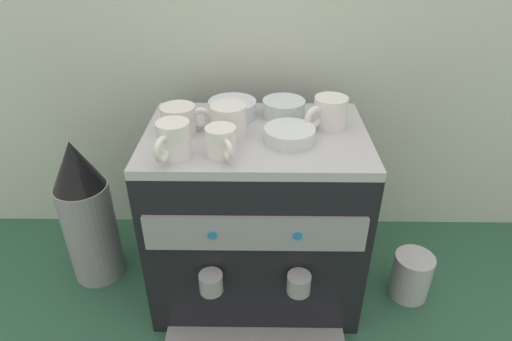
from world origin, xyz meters
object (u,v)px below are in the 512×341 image
(espresso_machine, at_px, (256,217))
(ceramic_cup_3, at_px, (228,120))
(ceramic_cup_4, at_px, (173,140))
(coffee_grinder, at_px, (87,214))
(ceramic_cup_0, at_px, (221,142))
(milk_pitcher, at_px, (411,276))
(ceramic_cup_1, at_px, (329,112))
(ceramic_cup_2, at_px, (180,120))
(ceramic_bowl_0, at_px, (290,135))
(ceramic_bowl_2, at_px, (284,109))
(ceramic_bowl_1, at_px, (232,109))

(espresso_machine, xyz_separation_m, ceramic_cup_3, (-0.07, -0.01, 0.29))
(ceramic_cup_4, distance_m, coffee_grinder, 0.47)
(espresso_machine, relative_size, ceramic_cup_0, 5.47)
(ceramic_cup_0, height_order, coffee_grinder, ceramic_cup_0)
(milk_pitcher, bearing_deg, coffee_grinder, 175.12)
(ceramic_cup_1, relative_size, coffee_grinder, 0.24)
(ceramic_cup_3, xyz_separation_m, milk_pitcher, (0.51, -0.03, -0.47))
(ceramic_cup_2, xyz_separation_m, ceramic_bowl_0, (0.26, -0.04, -0.02))
(ceramic_cup_3, xyz_separation_m, ceramic_bowl_0, (0.14, -0.03, -0.02))
(ceramic_cup_0, distance_m, ceramic_cup_4, 0.10)
(ceramic_cup_3, xyz_separation_m, ceramic_bowl_2, (0.14, 0.11, -0.02))
(ceramic_cup_0, height_order, ceramic_cup_1, ceramic_cup_1)
(ceramic_cup_0, xyz_separation_m, ceramic_bowl_0, (0.15, 0.07, -0.02))
(espresso_machine, bearing_deg, ceramic_bowl_2, 55.54)
(ceramic_cup_4, bearing_deg, ceramic_cup_0, 4.12)
(ceramic_cup_1, relative_size, ceramic_cup_3, 0.88)
(ceramic_bowl_2, xyz_separation_m, milk_pitcher, (0.37, -0.14, -0.45))
(ceramic_cup_2, distance_m, ceramic_bowl_0, 0.26)
(espresso_machine, relative_size, milk_pitcher, 3.88)
(ceramic_cup_0, xyz_separation_m, coffee_grinder, (-0.41, 0.15, -0.31))
(ceramic_cup_2, xyz_separation_m, ceramic_bowl_1, (0.12, 0.10, -0.01))
(espresso_machine, bearing_deg, coffee_grinder, 174.82)
(ceramic_cup_3, bearing_deg, ceramic_cup_0, -94.58)
(ceramic_cup_2, relative_size, ceramic_bowl_1, 0.96)
(coffee_grinder, xyz_separation_m, milk_pitcher, (0.92, -0.08, -0.15))
(ceramic_bowl_0, bearing_deg, ceramic_cup_3, 168.15)
(ceramic_bowl_0, height_order, milk_pitcher, ceramic_bowl_0)
(ceramic_cup_3, relative_size, milk_pitcher, 0.90)
(coffee_grinder, bearing_deg, ceramic_cup_1, -0.18)
(ceramic_bowl_1, distance_m, ceramic_bowl_2, 0.13)
(ceramic_cup_2, height_order, coffee_grinder, ceramic_cup_2)
(ceramic_cup_4, relative_size, coffee_grinder, 0.25)
(coffee_grinder, height_order, milk_pitcher, coffee_grinder)
(ceramic_cup_2, height_order, ceramic_bowl_0, ceramic_cup_2)
(ceramic_cup_3, height_order, ceramic_bowl_1, ceramic_cup_3)
(ceramic_cup_1, height_order, ceramic_bowl_0, ceramic_cup_1)
(ceramic_cup_0, height_order, milk_pitcher, ceramic_cup_0)
(ceramic_cup_1, xyz_separation_m, ceramic_cup_3, (-0.24, -0.05, 0.00))
(ceramic_cup_0, height_order, ceramic_bowl_2, ceramic_cup_0)
(coffee_grinder, bearing_deg, ceramic_cup_4, -27.53)
(milk_pitcher, bearing_deg, ceramic_cup_3, 176.94)
(ceramic_cup_1, distance_m, coffee_grinder, 0.73)
(coffee_grinder, relative_size, milk_pitcher, 3.26)
(ceramic_bowl_0, relative_size, coffee_grinder, 0.26)
(ceramic_bowl_1, xyz_separation_m, coffee_grinder, (-0.42, -0.06, -0.30))
(ceramic_bowl_0, xyz_separation_m, milk_pitcher, (0.36, 0.00, -0.45))
(ceramic_bowl_2, bearing_deg, milk_pitcher, -20.33)
(ceramic_bowl_1, bearing_deg, ceramic_bowl_0, -44.70)
(coffee_grinder, distance_m, milk_pitcher, 0.94)
(espresso_machine, height_order, ceramic_bowl_0, ceramic_bowl_0)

